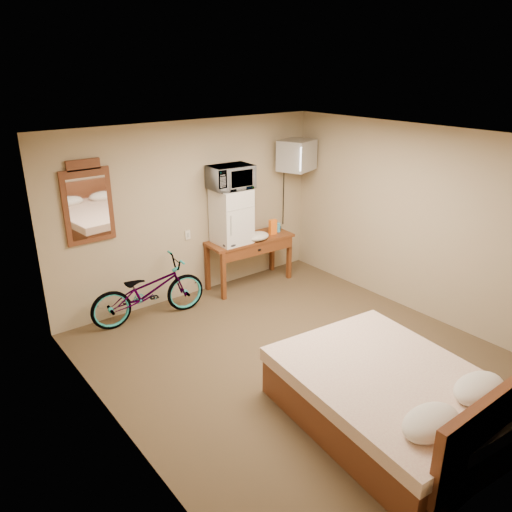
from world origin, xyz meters
name	(u,v)px	position (x,y,z in m)	size (l,w,h in m)	color
room	(302,259)	(0.00, 0.00, 1.25)	(4.60, 4.64, 2.50)	#3C2E1E
desk	(251,246)	(0.83, 2.00, 0.63)	(1.38, 0.59, 0.75)	brown
mini_fridge	(231,216)	(0.51, 2.04, 1.15)	(0.49, 0.48, 0.80)	silver
microwave	(231,177)	(0.51, 2.04, 1.71)	(0.60, 0.41, 0.33)	silver
snack_bag	(273,227)	(1.22, 1.96, 0.86)	(0.11, 0.07, 0.23)	orange
blue_cup	(278,227)	(1.35, 2.00, 0.82)	(0.08, 0.08, 0.14)	#3FAAD8
cloth_cream	(257,236)	(0.85, 1.89, 0.81)	(0.39, 0.30, 0.12)	beige
cloth_dark_a	(230,244)	(0.37, 1.89, 0.79)	(0.23, 0.17, 0.09)	black
cloth_dark_b	(276,228)	(1.38, 2.07, 0.79)	(0.18, 0.15, 0.08)	black
crt_television	(297,155)	(1.73, 2.02, 1.89)	(0.64, 0.67, 0.46)	black
wall_mirror	(88,203)	(-1.44, 2.27, 1.61)	(0.61, 0.04, 1.03)	brown
bicycle	(148,291)	(-0.90, 1.95, 0.41)	(0.54, 1.55, 0.81)	black
bed	(395,399)	(-0.06, -1.37, 0.29)	(1.77, 2.22, 0.90)	brown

